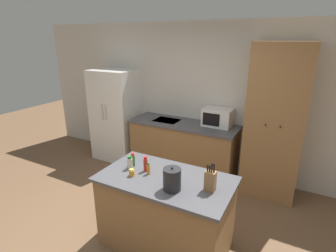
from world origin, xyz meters
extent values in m
plane|color=brown|center=(0.00, 0.00, 0.00)|extent=(14.00, 14.00, 0.00)
cube|color=beige|center=(0.00, 2.33, 1.30)|extent=(7.20, 0.06, 2.60)
cube|color=white|center=(-1.71, 1.97, 0.88)|extent=(0.85, 0.67, 1.76)
cylinder|color=silver|center=(-1.75, 1.62, 1.02)|extent=(0.02, 0.02, 0.30)
cylinder|color=silver|center=(-1.67, 1.62, 1.02)|extent=(0.02, 0.02, 0.30)
cube|color=olive|center=(-0.26, 1.98, 0.45)|extent=(1.85, 0.64, 0.90)
cube|color=#4C4C51|center=(-0.26, 1.98, 0.92)|extent=(1.89, 0.68, 0.03)
cube|color=#9EA0A3|center=(-0.59, 1.98, 0.93)|extent=(0.44, 0.34, 0.01)
cube|color=olive|center=(1.20, 2.01, 1.14)|extent=(0.80, 0.58, 2.29)
sphere|color=black|center=(1.10, 1.71, 1.19)|extent=(0.02, 0.02, 0.02)
sphere|color=black|center=(1.29, 1.71, 1.19)|extent=(0.02, 0.02, 0.02)
cube|color=olive|center=(0.32, 0.26, 0.43)|extent=(1.40, 0.76, 0.85)
cube|color=#4C4C51|center=(0.32, 0.26, 0.87)|extent=(1.46, 0.82, 0.03)
cube|color=white|center=(0.30, 2.11, 1.08)|extent=(0.47, 0.34, 0.29)
cube|color=black|center=(0.24, 1.94, 1.08)|extent=(0.28, 0.01, 0.20)
cube|color=olive|center=(0.82, 0.25, 0.99)|extent=(0.10, 0.08, 0.21)
cylinder|color=black|center=(0.79, 0.24, 1.13)|extent=(0.02, 0.02, 0.08)
cylinder|color=black|center=(0.81, 0.24, 1.13)|extent=(0.02, 0.02, 0.07)
cylinder|color=black|center=(0.84, 0.24, 1.14)|extent=(0.02, 0.02, 0.10)
cylinder|color=black|center=(0.86, 0.25, 1.14)|extent=(0.02, 0.02, 0.10)
cylinder|color=#337033|center=(-0.16, 0.33, 0.95)|extent=(0.05, 0.05, 0.13)
cylinder|color=red|center=(-0.16, 0.33, 1.03)|extent=(0.04, 0.04, 0.03)
cylinder|color=beige|center=(-0.15, 0.25, 0.95)|extent=(0.06, 0.06, 0.13)
cylinder|color=#286628|center=(-0.15, 0.25, 1.03)|extent=(0.05, 0.05, 0.03)
cylinder|color=orange|center=(0.11, 0.24, 0.94)|extent=(0.04, 0.04, 0.11)
cylinder|color=#286628|center=(0.11, 0.24, 1.01)|extent=(0.03, 0.03, 0.02)
cylinder|color=orange|center=(-0.03, 0.12, 0.92)|extent=(0.06, 0.06, 0.07)
cylinder|color=#E5DB4C|center=(-0.03, 0.12, 0.96)|extent=(0.05, 0.05, 0.01)
cylinder|color=#B2281E|center=(0.05, 0.29, 0.96)|extent=(0.05, 0.05, 0.14)
cylinder|color=red|center=(0.05, 0.29, 1.05)|extent=(0.04, 0.04, 0.03)
cylinder|color=#232326|center=(0.49, 0.09, 1.00)|extent=(0.18, 0.18, 0.23)
sphere|color=#262628|center=(0.49, 0.09, 1.13)|extent=(0.02, 0.02, 0.02)
cylinder|color=red|center=(-2.28, 1.99, 0.22)|extent=(0.10, 0.10, 0.43)
cylinder|color=black|center=(-2.28, 1.99, 0.47)|extent=(0.05, 0.05, 0.08)
camera|label=1|loc=(1.52, -1.94, 2.32)|focal=28.00mm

